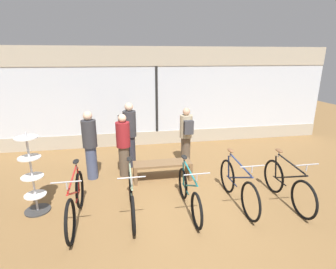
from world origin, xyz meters
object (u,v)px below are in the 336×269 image
bicycle_right (237,185)px  bicycle_far_right (287,185)px  bicycle_far_left (75,202)px  bicycle_left (132,197)px  bicycle_center (189,193)px  customer_near_rack (123,144)px  customer_by_window (90,144)px  customer_mid_floor (186,135)px  display_bench (162,166)px  customer_near_bench (129,133)px  accessory_rack (33,180)px

bicycle_right → bicycle_far_right: size_ratio=1.05×
bicycle_far_left → bicycle_left: bearing=3.1°
bicycle_center → customer_near_rack: customer_near_rack is taller
customer_by_window → customer_mid_floor: bearing=10.8°
bicycle_far_left → customer_near_rack: customer_near_rack is taller
bicycle_far_left → customer_mid_floor: bearing=41.1°
bicycle_right → bicycle_far_left: bearing=-178.9°
bicycle_far_left → display_bench: bicycle_far_left is taller
customer_mid_floor → customer_near_bench: (-1.52, 0.12, 0.10)m
bicycle_left → display_bench: size_ratio=1.23×
bicycle_left → bicycle_center: 1.09m
customer_near_rack → bicycle_far_right: bearing=-30.7°
bicycle_far_left → customer_near_bench: customer_near_bench is taller
bicycle_far_right → display_bench: bearing=147.1°
customer_by_window → accessory_rack: bearing=-125.8°
bicycle_center → bicycle_far_right: (2.03, -0.08, 0.03)m
bicycle_left → accessory_rack: bearing=166.3°
customer_mid_floor → bicycle_far_left: bearing=-138.9°
bicycle_far_left → bicycle_left: (1.00, 0.05, -0.03)m
customer_by_window → customer_near_bench: (0.96, 0.59, 0.06)m
bicycle_left → customer_by_window: (-0.88, 1.74, 0.51)m
bicycle_far_right → display_bench: (-2.32, 1.50, -0.03)m
accessory_rack → customer_near_bench: (1.89, 1.89, 0.29)m
display_bench → customer_mid_floor: 1.27m
bicycle_left → customer_near_rack: bearing=93.2°
bicycle_far_left → accessory_rack: bearing=148.6°
bicycle_far_right → customer_mid_floor: bearing=122.8°
bicycle_right → accessory_rack: bearing=173.7°
bicycle_center → display_bench: bearing=101.6°
bicycle_left → accessory_rack: 1.89m
bicycle_far_right → customer_near_bench: bearing=140.8°
bicycle_right → customer_near_rack: size_ratio=1.14×
bicycle_center → customer_by_window: size_ratio=1.00×
display_bench → customer_near_bench: bearing=126.4°
bicycle_far_left → bicycle_left: size_ratio=1.05×
customer_near_bench → bicycle_center: bearing=-67.0°
bicycle_center → bicycle_far_right: 2.03m
bicycle_far_left → customer_near_bench: (1.07, 2.38, 0.55)m
display_bench → customer_near_bench: customer_near_bench is taller
bicycle_right → customer_by_window: 3.50m
customer_by_window → customer_near_bench: size_ratio=0.96×
display_bench → customer_by_window: 1.80m
bicycle_center → customer_near_rack: (-1.19, 1.82, 0.46)m
bicycle_left → customer_near_bench: bearing=88.1°
bicycle_far_right → display_bench: size_ratio=1.24×
customer_mid_floor → customer_near_bench: size_ratio=0.90×
bicycle_left → customer_near_rack: size_ratio=1.09×
customer_by_window → customer_near_bench: bearing=31.8°
accessory_rack → customer_by_window: bearing=54.2°
bicycle_center → customer_by_window: bearing=137.6°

